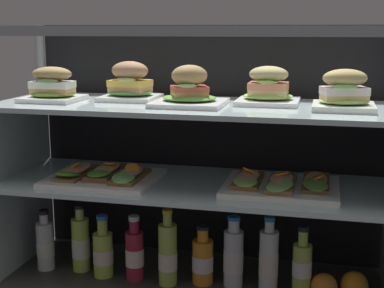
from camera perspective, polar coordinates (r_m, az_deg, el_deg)
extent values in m
cube|color=#393834|center=(1.91, 0.00, -14.04)|extent=(1.28, 0.48, 0.04)
cylinder|color=gray|center=(2.19, -14.56, 0.20)|extent=(0.03, 0.03, 0.86)
cube|color=gray|center=(1.50, -2.02, 11.27)|extent=(1.24, 0.03, 0.03)
cube|color=black|center=(1.99, 1.59, 0.08)|extent=(1.21, 0.01, 0.81)
cube|color=silver|center=(2.05, -16.63, -7.28)|extent=(0.01, 0.41, 0.31)
cube|color=silver|center=(1.79, 0.00, -4.14)|extent=(1.22, 0.43, 0.01)
cube|color=silver|center=(1.98, -17.11, 0.61)|extent=(0.01, 0.41, 0.23)
cube|color=silver|center=(1.73, 0.00, 3.78)|extent=(1.22, 0.43, 0.01)
cube|color=white|center=(1.86, -13.77, 4.44)|extent=(0.17, 0.17, 0.01)
ellipsoid|color=#7BA940|center=(1.86, -13.79, 4.89)|extent=(0.14, 0.12, 0.02)
cube|color=tan|center=(1.86, -13.81, 5.21)|extent=(0.13, 0.07, 0.02)
cube|color=silver|center=(1.85, -13.84, 5.81)|extent=(0.13, 0.08, 0.02)
ellipsoid|color=#62844B|center=(1.82, -14.33, 6.16)|extent=(0.08, 0.03, 0.01)
ellipsoid|color=#9F7F4A|center=(1.85, -13.89, 6.84)|extent=(0.13, 0.08, 0.05)
cube|color=white|center=(1.84, -6.20, 4.65)|extent=(0.17, 0.17, 0.01)
ellipsoid|color=#5A994B|center=(1.84, -6.21, 5.17)|extent=(0.15, 0.13, 0.02)
cube|color=tan|center=(1.84, -6.22, 5.50)|extent=(0.13, 0.10, 0.02)
cube|color=gold|center=(1.84, -6.23, 6.10)|extent=(0.14, 0.11, 0.02)
ellipsoid|color=#A4BD6E|center=(1.80, -6.66, 6.43)|extent=(0.08, 0.04, 0.01)
ellipsoid|color=#A77A54|center=(1.84, -6.26, 7.34)|extent=(0.14, 0.11, 0.06)
cube|color=white|center=(1.70, -0.25, 4.12)|extent=(0.21, 0.21, 0.01)
ellipsoid|color=#579938|center=(1.70, -0.25, 4.66)|extent=(0.16, 0.14, 0.02)
cube|color=tan|center=(1.70, -0.25, 5.02)|extent=(0.13, 0.11, 0.02)
cube|color=#BE4D38|center=(1.70, -0.25, 5.58)|extent=(0.13, 0.12, 0.02)
ellipsoid|color=#90CB71|center=(1.66, -0.54, 5.85)|extent=(0.07, 0.05, 0.01)
ellipsoid|color=#A2824A|center=(1.69, -0.25, 6.89)|extent=(0.13, 0.12, 0.06)
cube|color=white|center=(1.75, 7.63, 4.24)|extent=(0.19, 0.19, 0.01)
ellipsoid|color=#97C55C|center=(1.75, 7.64, 4.80)|extent=(0.15, 0.13, 0.02)
cube|color=#DDCB81|center=(1.75, 7.65, 5.15)|extent=(0.12, 0.09, 0.02)
cube|color=#DA8360|center=(1.74, 7.67, 5.79)|extent=(0.12, 0.09, 0.02)
ellipsoid|color=#7EB241|center=(1.71, 7.55, 6.16)|extent=(0.07, 0.03, 0.02)
ellipsoid|color=tan|center=(1.74, 7.70, 6.96)|extent=(0.12, 0.09, 0.05)
cube|color=white|center=(1.67, 14.96, 3.62)|extent=(0.17, 0.17, 0.02)
ellipsoid|color=#9BCA64|center=(1.66, 14.99, 4.19)|extent=(0.14, 0.12, 0.02)
cube|color=#D3B96B|center=(1.66, 15.01, 4.52)|extent=(0.14, 0.11, 0.02)
cube|color=silver|center=(1.66, 15.04, 5.17)|extent=(0.14, 0.11, 0.02)
ellipsoid|color=#8CC861|center=(1.63, 15.09, 5.57)|extent=(0.08, 0.05, 0.02)
ellipsoid|color=tan|center=(1.66, 15.11, 6.42)|extent=(0.14, 0.11, 0.05)
cube|color=white|center=(1.83, -8.83, -3.39)|extent=(0.34, 0.28, 0.01)
cube|color=brown|center=(1.86, -11.44, -2.86)|extent=(0.08, 0.21, 0.01)
ellipsoid|color=#549031|center=(1.80, -12.29, -2.99)|extent=(0.07, 0.11, 0.04)
ellipsoid|color=#F3A77A|center=(1.86, -11.46, -2.45)|extent=(0.07, 0.17, 0.02)
cylinder|color=orange|center=(1.85, -11.78, -2.13)|extent=(0.04, 0.05, 0.03)
cube|color=brown|center=(1.84, -8.53, -2.87)|extent=(0.08, 0.20, 0.02)
ellipsoid|color=#529B38|center=(1.78, -9.26, -2.90)|extent=(0.08, 0.10, 0.02)
ellipsoid|color=#F5A182|center=(1.83, -8.54, -2.41)|extent=(0.07, 0.16, 0.01)
cylinder|color=orange|center=(1.84, -8.25, -2.00)|extent=(0.04, 0.04, 0.02)
cube|color=brown|center=(1.79, -6.23, -3.26)|extent=(0.08, 0.20, 0.01)
ellipsoid|color=#7BC064|center=(1.73, -6.90, -3.35)|extent=(0.09, 0.11, 0.03)
ellipsoid|color=#EC9F90|center=(1.78, -6.24, -2.81)|extent=(0.07, 0.16, 0.02)
cylinder|color=orange|center=(1.78, -6.03, -2.49)|extent=(0.06, 0.06, 0.03)
cube|color=white|center=(1.73, 8.93, -4.30)|extent=(0.34, 0.28, 0.02)
cube|color=brown|center=(1.73, 5.64, -3.65)|extent=(0.08, 0.20, 0.01)
ellipsoid|color=#9ACA5D|center=(1.67, 5.37, -3.75)|extent=(0.09, 0.11, 0.02)
ellipsoid|color=#EBA08E|center=(1.73, 5.65, -3.19)|extent=(0.07, 0.16, 0.02)
cylinder|color=orange|center=(1.74, 5.86, -2.70)|extent=(0.07, 0.07, 0.03)
cube|color=brown|center=(1.70, 8.96, -3.96)|extent=(0.08, 0.21, 0.01)
ellipsoid|color=#7CAF5A|center=(1.64, 8.78, -4.11)|extent=(0.10, 0.12, 0.03)
ellipsoid|color=#E29D87|center=(1.70, 8.97, -3.45)|extent=(0.07, 0.17, 0.02)
cylinder|color=orange|center=(1.71, 8.98, -2.93)|extent=(0.06, 0.06, 0.02)
cube|color=brown|center=(1.74, 12.32, -3.81)|extent=(0.08, 0.22, 0.01)
ellipsoid|color=#599439|center=(1.67, 12.28, -4.02)|extent=(0.09, 0.12, 0.02)
ellipsoid|color=#F1A285|center=(1.74, 12.34, -3.44)|extent=(0.07, 0.18, 0.01)
cylinder|color=orange|center=(1.72, 12.38, -3.28)|extent=(0.05, 0.05, 0.02)
cylinder|color=silver|center=(2.01, -14.50, -9.88)|extent=(0.06, 0.06, 0.16)
cylinder|color=silver|center=(2.01, -14.49, -10.13)|extent=(0.06, 0.06, 0.05)
cylinder|color=white|center=(1.97, -14.65, -7.26)|extent=(0.03, 0.03, 0.03)
cylinder|color=black|center=(1.97, -14.68, -6.61)|extent=(0.03, 0.03, 0.01)
cylinder|color=#B4D34D|center=(1.97, -11.09, -9.87)|extent=(0.06, 0.06, 0.18)
cylinder|color=white|center=(1.97, -11.08, -10.13)|extent=(0.06, 0.06, 0.07)
cylinder|color=#B3CD55|center=(1.93, -11.22, -6.88)|extent=(0.03, 0.03, 0.04)
cylinder|color=black|center=(1.92, -11.25, -6.19)|extent=(0.03, 0.03, 0.01)
cylinder|color=#BBD950|center=(1.92, -8.90, -10.93)|extent=(0.06, 0.06, 0.14)
cylinder|color=silver|center=(1.92, -8.90, -11.04)|extent=(0.07, 0.07, 0.05)
cylinder|color=#B2CD52|center=(1.88, -8.99, -8.19)|extent=(0.03, 0.03, 0.05)
cylinder|color=#286DB9|center=(1.87, -9.02, -7.28)|extent=(0.04, 0.04, 0.01)
cylinder|color=#A2223C|center=(1.88, -5.77, -11.11)|extent=(0.06, 0.06, 0.16)
cylinder|color=silver|center=(1.88, -5.77, -11.20)|extent=(0.06, 0.06, 0.06)
cylinder|color=#991E3F|center=(1.84, -5.83, -8.23)|extent=(0.03, 0.03, 0.04)
cylinder|color=silver|center=(1.83, -5.85, -7.42)|extent=(0.03, 0.03, 0.01)
cylinder|color=#B6D151|center=(1.83, -2.45, -11.03)|extent=(0.06, 0.06, 0.20)
cylinder|color=white|center=(1.84, -2.44, -11.61)|extent=(0.06, 0.06, 0.06)
cylinder|color=#B3D04A|center=(1.79, -2.48, -7.57)|extent=(0.03, 0.03, 0.04)
cylinder|color=gold|center=(1.78, -2.49, -6.80)|extent=(0.03, 0.03, 0.01)
cylinder|color=orange|center=(1.85, 1.08, -11.74)|extent=(0.07, 0.07, 0.14)
cylinder|color=silver|center=(1.85, 1.08, -11.84)|extent=(0.07, 0.07, 0.05)
cylinder|color=orange|center=(1.81, 1.09, -9.11)|extent=(0.04, 0.04, 0.04)
cylinder|color=black|center=(1.80, 1.09, -8.38)|extent=(0.04, 0.04, 0.01)
cylinder|color=silver|center=(1.82, 4.18, -11.40)|extent=(0.06, 0.06, 0.18)
cylinder|color=silver|center=(1.83, 4.17, -11.61)|extent=(0.06, 0.06, 0.07)
cylinder|color=white|center=(1.78, 4.23, -8.16)|extent=(0.04, 0.04, 0.04)
cylinder|color=teal|center=(1.78, 4.24, -7.42)|extent=(0.04, 0.04, 0.01)
cylinder|color=white|center=(1.81, 7.69, -11.55)|extent=(0.06, 0.06, 0.19)
cylinder|color=silver|center=(1.81, 7.68, -11.89)|extent=(0.06, 0.06, 0.08)
cylinder|color=white|center=(1.76, 7.79, -8.17)|extent=(0.03, 0.03, 0.03)
cylinder|color=teal|center=(1.76, 7.81, -7.45)|extent=(0.03, 0.03, 0.01)
cylinder|color=#B7C751|center=(1.79, 10.96, -12.34)|extent=(0.06, 0.06, 0.16)
cylinder|color=white|center=(1.79, 10.97, -12.12)|extent=(0.06, 0.06, 0.05)
cylinder|color=#B0D853|center=(1.75, 11.10, -9.24)|extent=(0.03, 0.03, 0.05)
cylinder|color=black|center=(1.74, 11.13, -8.33)|extent=(0.03, 0.03, 0.01)
sphere|color=orange|center=(1.80, 13.12, -13.75)|extent=(0.08, 0.08, 0.08)
sphere|color=orange|center=(1.83, 15.98, -13.44)|extent=(0.08, 0.08, 0.08)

